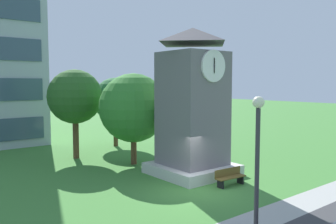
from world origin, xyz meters
name	(u,v)px	position (x,y,z in m)	size (l,w,h in m)	color
ground_plane	(197,191)	(0.00, 0.00, 0.00)	(160.00, 160.00, 0.00)	#3D7A33
kerb_strip	(269,216)	(0.00, -4.19, 0.00)	(120.00, 1.60, 0.01)	#9E9E99
clock_tower	(193,111)	(2.03, 2.54, 3.70)	(4.25, 4.25, 8.43)	slate
park_bench	(230,177)	(1.98, -0.39, 0.46)	(1.83, 0.59, 0.88)	brown
street_lamp	(257,155)	(-2.95, -5.80, 3.12)	(0.36, 0.36, 4.91)	#333338
tree_streetside	(115,100)	(3.09, 13.26, 3.90)	(3.70, 3.70, 5.77)	#513823
tree_near_tower	(133,108)	(0.70, 6.78, 3.70)	(4.47, 4.47, 5.94)	#513823
tree_by_building	(75,97)	(-1.50, 10.87, 4.34)	(3.80, 3.80, 6.27)	#513823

